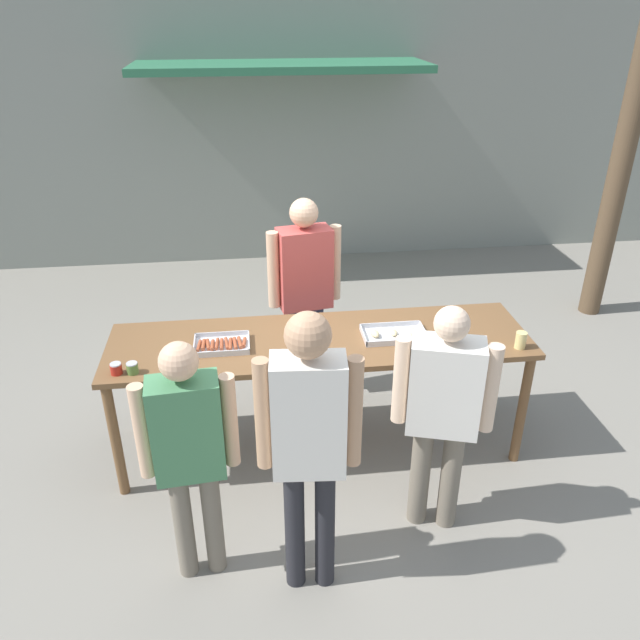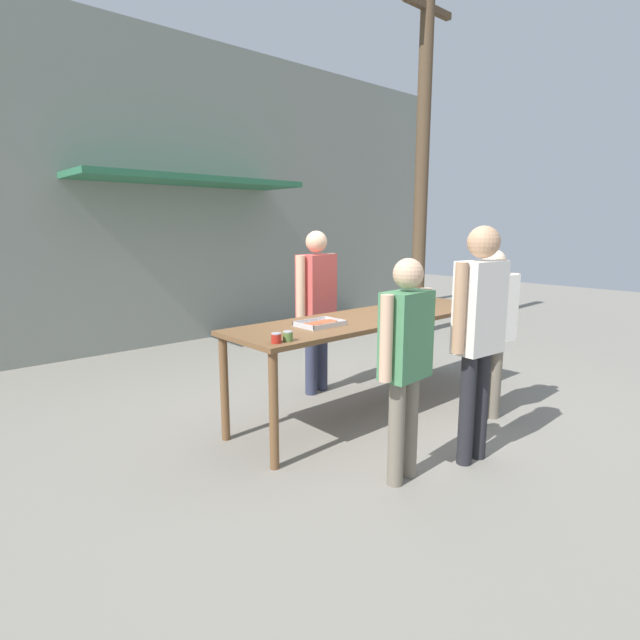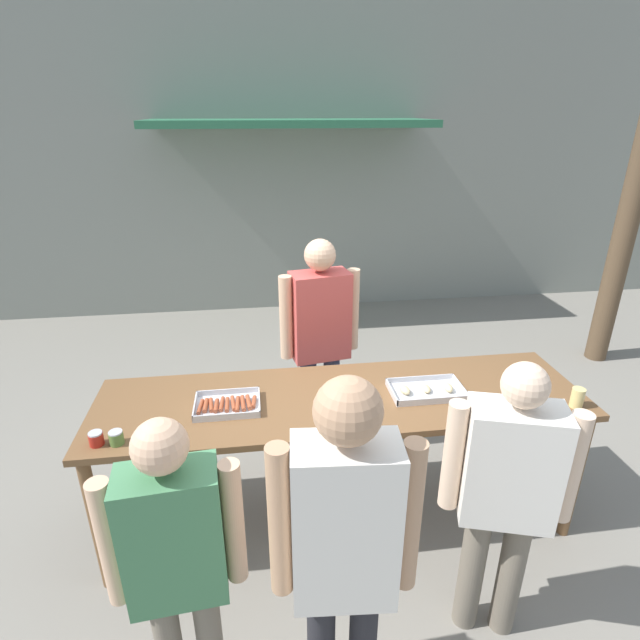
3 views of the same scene
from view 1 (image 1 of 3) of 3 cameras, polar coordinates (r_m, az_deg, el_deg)
The scene contains 12 objects.
ground_plane at distance 4.91m, azimuth 0.00°, elevation -11.31°, with size 24.00×24.00×0.00m, color gray.
building_facade_back at distance 7.83m, azimuth -3.83°, elevation 21.44°, with size 12.00×1.11×4.50m.
serving_table at distance 4.43m, azimuth 0.00°, elevation -2.77°, with size 2.96×0.82×0.94m.
food_tray_sausages at distance 4.34m, azimuth -8.94°, elevation -2.25°, with size 0.38×0.28×0.04m.
food_tray_buns at distance 4.44m, azimuth 6.73°, elevation -1.30°, with size 0.45×0.27×0.05m.
condiment_jar_mustard at distance 4.18m, azimuth -18.14°, elevation -4.25°, with size 0.07×0.07×0.07m.
condiment_jar_ketchup at distance 4.16m, azimuth -16.78°, elevation -4.23°, with size 0.07×0.07×0.07m.
beer_cup at distance 4.46m, azimuth 17.88°, elevation -1.77°, with size 0.07×0.07×0.12m.
person_server_behind_table at distance 5.02m, azimuth -1.40°, elevation 3.44°, with size 0.60×0.30×1.73m.
person_customer_holding_hotdog at distance 3.48m, azimuth -11.90°, elevation -11.15°, with size 0.54×0.24×1.57m.
person_customer_with_cup at distance 3.80m, azimuth 11.18°, elevation -7.55°, with size 0.59×0.34×1.57m.
person_customer_waiting_in_line at distance 3.26m, azimuth -1.03°, elevation -10.39°, with size 0.55×0.24×1.78m.
Camera 1 is at (-0.47, -3.80, 3.08)m, focal length 35.00 mm.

